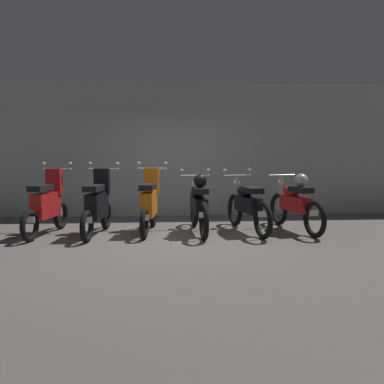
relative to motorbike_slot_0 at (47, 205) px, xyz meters
name	(u,v)px	position (x,y,z in m)	size (l,w,h in m)	color
ground_plane	(175,240)	(2.26, -0.63, -0.53)	(80.00, 80.00, 0.00)	#565451
back_wall	(171,150)	(2.26, 2.15, 1.00)	(16.00, 0.30, 3.05)	#9EA0A3
motorbike_slot_0	(47,205)	(0.00, 0.00, 0.00)	(0.59, 1.67, 1.29)	black
motorbike_slot_1	(98,205)	(0.90, -0.10, 0.00)	(0.59, 1.68, 1.29)	black
motorbike_slot_2	(149,204)	(1.81, 0.08, 0.00)	(0.59, 1.68, 1.29)	black
motorbike_slot_3	(199,204)	(2.71, -0.02, 0.00)	(0.59, 1.95, 1.15)	black
motorbike_slot_4	(247,205)	(3.62, -0.01, -0.04)	(0.62, 1.93, 1.15)	black
motorbike_slot_5	(295,203)	(4.53, 0.02, 0.00)	(0.62, 1.93, 1.08)	black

